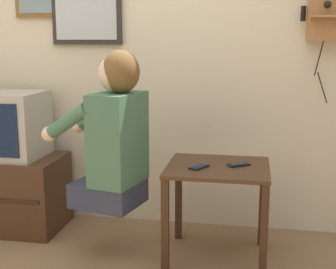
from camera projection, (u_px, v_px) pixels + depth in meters
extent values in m
cube|color=beige|center=(166.00, 37.00, 3.08)|extent=(6.80, 0.05, 2.55)
cube|color=#422819|center=(218.00, 168.00, 2.65)|extent=(0.57, 0.52, 0.02)
cube|color=#382215|center=(165.00, 226.00, 2.53)|extent=(0.04, 0.04, 0.54)
cube|color=#382215|center=(264.00, 233.00, 2.43)|extent=(0.04, 0.04, 0.54)
cube|color=#382215|center=(179.00, 198.00, 2.98)|extent=(0.04, 0.04, 0.54)
cube|color=#382215|center=(262.00, 203.00, 2.88)|extent=(0.04, 0.04, 0.54)
cube|color=#2D3347|center=(109.00, 192.00, 2.73)|extent=(0.43, 0.40, 0.14)
cube|color=#426B51|center=(118.00, 138.00, 2.63)|extent=(0.29, 0.38, 0.52)
sphere|color=beige|center=(117.00, 74.00, 2.56)|extent=(0.21, 0.21, 0.21)
ellipsoid|color=brown|center=(121.00, 72.00, 2.55)|extent=(0.25, 0.26, 0.24)
cylinder|color=#426B51|center=(67.00, 122.00, 2.58)|extent=(0.30, 0.14, 0.22)
cylinder|color=#426B51|center=(96.00, 114.00, 2.84)|extent=(0.30, 0.14, 0.22)
sphere|color=beige|center=(49.00, 134.00, 2.64)|extent=(0.09, 0.09, 0.09)
sphere|color=beige|center=(79.00, 126.00, 2.90)|extent=(0.09, 0.09, 0.09)
cube|color=#422819|center=(9.00, 192.00, 3.17)|extent=(0.73, 0.46, 0.49)
cube|color=#ADA89E|center=(3.00, 124.00, 3.10)|extent=(0.53, 0.41, 0.43)
cube|color=#9E6B3D|center=(325.00, 10.00, 2.80)|extent=(0.20, 0.11, 0.36)
cube|color=#9E6B3D|center=(327.00, 17.00, 2.73)|extent=(0.18, 0.07, 0.03)
cone|color=black|center=(328.00, 4.00, 2.70)|extent=(0.04, 0.05, 0.04)
cylinder|color=black|center=(303.00, 14.00, 2.83)|extent=(0.03, 0.03, 0.09)
cylinder|color=black|center=(319.00, 58.00, 2.85)|extent=(0.04, 0.04, 0.22)
cylinder|color=black|center=(322.00, 87.00, 2.88)|extent=(0.07, 0.06, 0.19)
cube|color=black|center=(199.00, 167.00, 2.60)|extent=(0.11, 0.14, 0.01)
cube|color=black|center=(199.00, 166.00, 2.60)|extent=(0.09, 0.11, 0.00)
cube|color=black|center=(239.00, 165.00, 2.65)|extent=(0.14, 0.12, 0.01)
cube|color=black|center=(239.00, 163.00, 2.65)|extent=(0.11, 0.10, 0.00)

